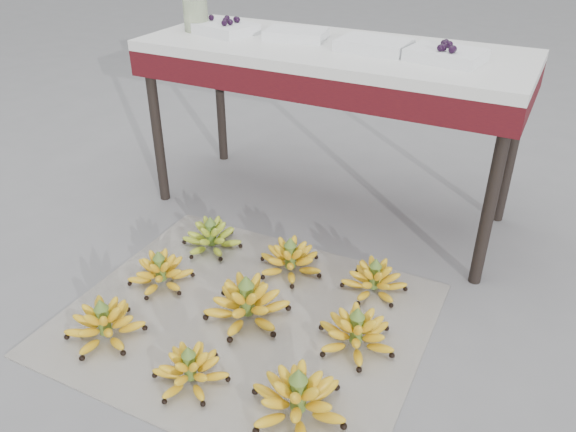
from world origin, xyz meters
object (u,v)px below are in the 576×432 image
at_px(tray_far_right, 446,54).
at_px(bunch_mid_right, 356,333).
at_px(bunch_back_left, 212,237).
at_px(tray_far_left, 224,28).
at_px(bunch_front_center, 190,370).
at_px(bunch_mid_center, 247,303).
at_px(bunch_mid_left, 161,272).
at_px(bunch_back_center, 290,260).
at_px(newspaper_mat, 245,318).
at_px(glass_jar, 196,15).
at_px(bunch_front_left, 104,324).
at_px(tray_right, 374,45).
at_px(tray_left, 296,34).
at_px(vendor_table, 331,66).
at_px(bunch_front_right, 298,399).
at_px(bunch_back_right, 374,280).

bearing_deg(tray_far_right, bunch_mid_right, -90.46).
bearing_deg(bunch_back_left, tray_far_left, 100.75).
relative_size(bunch_mid_right, tray_far_left, 1.11).
bearing_deg(bunch_mid_right, bunch_front_center, -113.16).
bearing_deg(bunch_mid_center, bunch_mid_left, 163.47).
bearing_deg(tray_far_left, bunch_front_center, -63.73).
xyz_separation_m(bunch_front_center, tray_far_right, (0.41, 1.19, 0.75)).
height_order(bunch_back_center, tray_far_left, tray_far_left).
relative_size(bunch_mid_left, bunch_back_left, 1.07).
bearing_deg(bunch_back_center, newspaper_mat, -71.85).
height_order(tray_far_left, glass_jar, glass_jar).
bearing_deg(newspaper_mat, bunch_mid_center, 52.13).
height_order(bunch_front_left, bunch_mid_right, same).
bearing_deg(tray_right, bunch_front_left, -112.84).
bearing_deg(tray_left, tray_far_right, -5.39).
bearing_deg(vendor_table, bunch_front_right, -70.13).
distance_m(bunch_back_right, glass_jar, 1.43).
bearing_deg(bunch_back_center, bunch_mid_center, -70.98).
xyz_separation_m(bunch_front_right, glass_jar, (-1.09, 1.15, 0.79)).
bearing_deg(tray_right, glass_jar, -178.15).
relative_size(newspaper_mat, bunch_mid_center, 3.41).
xyz_separation_m(bunch_back_center, vendor_table, (-0.08, 0.55, 0.63)).
xyz_separation_m(bunch_back_right, vendor_table, (-0.43, 0.52, 0.64)).
bearing_deg(bunch_front_right, vendor_table, 124.31).
xyz_separation_m(tray_left, glass_jar, (-0.48, -0.06, 0.05)).
xyz_separation_m(bunch_front_right, vendor_table, (-0.43, 1.18, 0.63)).
bearing_deg(vendor_table, bunch_front_center, -86.63).
bearing_deg(tray_right, bunch_front_right, -78.40).
relative_size(bunch_mid_right, bunch_back_center, 1.04).
distance_m(bunch_mid_center, bunch_back_center, 0.33).
bearing_deg(tray_left, bunch_mid_center, -74.21).
xyz_separation_m(bunch_front_center, bunch_mid_right, (0.40, 0.39, 0.01)).
xyz_separation_m(bunch_front_center, bunch_front_right, (0.36, 0.04, 0.01)).
xyz_separation_m(bunch_back_left, bunch_back_center, (0.38, 0.00, 0.00)).
bearing_deg(bunch_front_right, bunch_mid_center, 153.64).
height_order(bunch_front_center, bunch_back_right, bunch_back_right).
xyz_separation_m(bunch_front_right, bunch_back_center, (-0.34, 0.63, -0.01)).
xyz_separation_m(bunch_mid_left, vendor_table, (0.33, 0.85, 0.64)).
distance_m(bunch_front_center, tray_far_right, 1.46).
xyz_separation_m(newspaper_mat, bunch_back_left, (-0.36, 0.33, 0.06)).
relative_size(bunch_back_center, tray_left, 1.18).
bearing_deg(tray_left, bunch_mid_left, -99.69).
xyz_separation_m(bunch_front_left, tray_left, (0.13, 1.21, 0.74)).
distance_m(bunch_mid_right, tray_far_left, 1.49).
height_order(bunch_back_right, vendor_table, vendor_table).
height_order(bunch_mid_left, bunch_back_left, bunch_back_left).
bearing_deg(bunch_back_left, tray_right, 36.12).
height_order(bunch_front_left, tray_left, tray_left).
distance_m(bunch_front_right, tray_left, 1.54).
bearing_deg(vendor_table, tray_left, 171.40).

